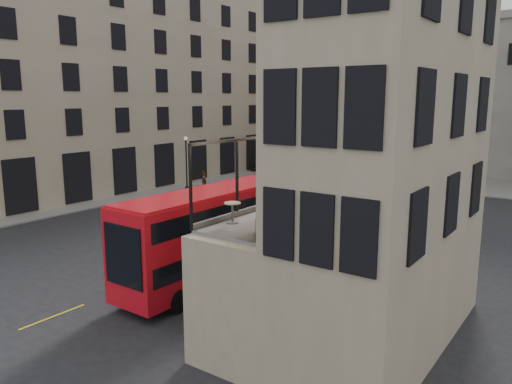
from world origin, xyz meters
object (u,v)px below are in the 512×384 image
Objects in this scene: bus_near at (218,229)px; pedestrian_c at (375,180)px; street_lamp_b at (361,159)px; cafe_chair_c at (319,208)px; bus_far at (316,150)px; cyclist at (264,218)px; car_b at (359,182)px; cafe_chair_a at (265,224)px; bicycle at (337,206)px; cafe_chair_b at (324,207)px; car_c at (249,185)px; cafe_chair_d at (368,193)px; traffic_light_near at (297,195)px; pedestrian_e at (204,178)px; street_lamp_a at (186,167)px; car_a at (315,192)px; cafe_table_near at (232,209)px; pedestrian_b at (322,171)px; traffic_light_far at (263,158)px; pedestrian_d at (461,186)px; cafe_table_far at (332,181)px; cafe_table_mid at (292,193)px; pedestrian_a at (296,166)px.

bus_near is 6.70× the size of pedestrian_c.
street_lamp_b is 6.81× the size of cafe_chair_c.
cyclist is at bearing -68.63° from bus_far.
cafe_chair_a is (11.32, -33.31, 4.22)m from car_b.
cafe_chair_b is (8.88, -19.29, 4.47)m from bicycle.
car_c is at bearing 131.76° from cafe_chair_b.
bicycle is at bearing 120.28° from cafe_chair_d.
bus_far is 7.32× the size of pedestrian_c.
pedestrian_e is (-16.05, 8.53, -1.45)m from traffic_light_near.
street_lamp_a is 1.33× the size of car_a.
cafe_chair_a is (1.66, -0.38, -0.20)m from cafe_table_near.
car_c is at bearing -88.59° from bus_far.
pedestrian_b is 1.70× the size of cafe_chair_a.
traffic_light_far is 11.98m from car_a.
cafe_table_near is at bearing 167.17° from cafe_chair_a.
pedestrian_e reaches higher than car_b.
cafe_table_far is at bearing 153.61° from pedestrian_d.
car_a is at bearing 112.62° from cafe_table_near.
car_a is at bearing 115.44° from cafe_chair_a.
bus_near reaches higher than cyclist.
street_lamp_a is 18.03m from bus_far.
cafe_chair_a is at bearing -63.47° from bus_far.
cyclist is 15.08m from cafe_chair_c.
pedestrian_c is at bearing 96.99° from bus_near.
bus_near is at bearing -78.26° from street_lamp_b.
cafe_table_mid is 0.96× the size of cafe_table_far.
traffic_light_far is 2.01× the size of cyclist.
cafe_table_far is (11.69, -30.12, 2.72)m from street_lamp_b.
bus_near is 21.19m from car_a.
cafe_table_far is 7.81m from cafe_chair_a.
bus_far is at bearing 167.41° from street_lamp_b.
cafe_table_far reaches higher than traffic_light_far.
cafe_chair_b reaches higher than pedestrian_b.
cafe_chair_c is (21.69, -34.48, 3.89)m from pedestrian_a.
cafe_table_far is at bearing 86.83° from pedestrian_c.
cafe_chair_c is at bearing -27.21° from cafe_table_mid.
cyclist is 2.41× the size of cafe_chair_c.
traffic_light_far is at bearing -109.08° from bus_far.
cafe_table_mid is (20.54, -27.48, 2.66)m from traffic_light_far.
cafe_chair_b reaches higher than cafe_chair_d.
street_lamp_a is 16.39m from cyclist.
street_lamp_b is 5.71× the size of cafe_chair_a.
cafe_chair_c is (6.51, -1.76, 2.24)m from bus_near.
cafe_table_mid is at bearing 84.65° from pedestrian_c.
cafe_chair_b is (13.48, -34.34, 2.48)m from street_lamp_b.
pedestrian_a reaches higher than pedestrian_c.
bus_near reaches higher than car_b.
bus_near is 36.53m from bus_far.
car_a is (1.03, -12.31, -1.71)m from street_lamp_b.
cafe_table_near is at bearing -45.46° from bus_near.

